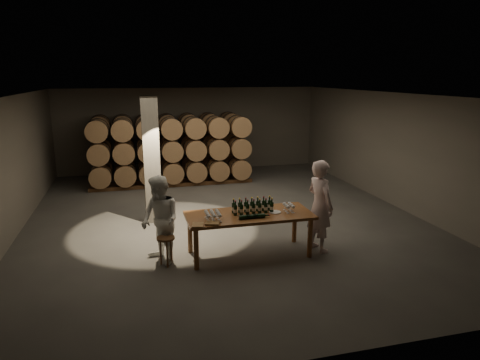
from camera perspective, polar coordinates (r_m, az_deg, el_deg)
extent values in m
plane|color=#4B4946|center=(11.42, -2.18, -4.97)|extent=(12.00, 12.00, 0.00)
plane|color=#605E59|center=(10.81, -2.33, 11.29)|extent=(12.00, 12.00, 0.00)
plane|color=slate|center=(16.85, -6.62, 6.68)|extent=(10.00, 0.00, 10.00)
plane|color=slate|center=(5.51, 11.28, -8.71)|extent=(10.00, 0.00, 10.00)
plane|color=slate|center=(11.11, -28.36, 1.36)|extent=(0.00, 12.00, 12.00)
plane|color=slate|center=(12.99, 19.89, 3.81)|extent=(0.00, 12.00, 12.00)
cube|color=slate|center=(10.97, -11.71, 2.62)|extent=(0.40, 0.40, 3.20)
cylinder|color=brown|center=(8.38, -5.86, -9.17)|extent=(0.10, 0.10, 0.84)
cylinder|color=brown|center=(8.99, 9.31, -7.63)|extent=(0.10, 0.10, 0.84)
cylinder|color=brown|center=(9.17, -6.68, -7.11)|extent=(0.10, 0.10, 0.84)
cylinder|color=brown|center=(9.73, 7.28, -5.86)|extent=(0.10, 0.10, 0.84)
cube|color=brown|center=(8.84, 1.25, -4.72)|extent=(2.60, 1.10, 0.06)
cube|color=brown|center=(15.94, -9.33, 0.55)|extent=(5.48, 0.10, 0.12)
cube|color=brown|center=(16.52, -9.53, 1.01)|extent=(5.48, 0.10, 0.12)
cylinder|color=olive|center=(16.12, -17.80, 1.71)|extent=(0.70, 0.95, 0.70)
cylinder|color=black|center=(15.87, -17.84, 1.51)|extent=(0.73, 0.04, 0.73)
cylinder|color=black|center=(16.37, -17.75, 1.89)|extent=(0.73, 0.04, 0.73)
cylinder|color=olive|center=(16.09, -15.03, 1.88)|extent=(0.70, 0.95, 0.70)
cylinder|color=black|center=(15.83, -15.03, 1.69)|extent=(0.73, 0.04, 0.73)
cylinder|color=black|center=(16.34, -15.03, 2.06)|extent=(0.73, 0.04, 0.73)
cylinder|color=olive|center=(16.10, -12.25, 2.04)|extent=(0.70, 0.95, 0.70)
cylinder|color=black|center=(15.84, -12.21, 1.86)|extent=(0.73, 0.04, 0.73)
cylinder|color=black|center=(16.35, -12.29, 2.22)|extent=(0.73, 0.04, 0.73)
cylinder|color=olive|center=(16.14, -9.49, 2.20)|extent=(0.70, 0.95, 0.70)
cylinder|color=black|center=(15.89, -9.40, 2.02)|extent=(0.73, 0.04, 0.73)
cylinder|color=black|center=(16.39, -9.57, 2.38)|extent=(0.73, 0.04, 0.73)
cylinder|color=olive|center=(16.22, -6.74, 2.36)|extent=(0.70, 0.95, 0.70)
cylinder|color=black|center=(15.97, -6.62, 2.18)|extent=(0.73, 0.04, 0.73)
cylinder|color=black|center=(16.48, -6.87, 2.53)|extent=(0.73, 0.04, 0.73)
cylinder|color=olive|center=(16.34, -4.03, 2.50)|extent=(0.70, 0.95, 0.70)
cylinder|color=black|center=(16.09, -3.86, 2.33)|extent=(0.73, 0.04, 0.73)
cylinder|color=black|center=(16.59, -4.20, 2.68)|extent=(0.73, 0.04, 0.73)
cylinder|color=olive|center=(16.50, -1.37, 2.64)|extent=(0.70, 0.95, 0.70)
cylinder|color=black|center=(16.25, -1.16, 2.47)|extent=(0.73, 0.04, 0.73)
cylinder|color=black|center=(16.75, -1.57, 2.81)|extent=(0.73, 0.04, 0.73)
cylinder|color=olive|center=(15.99, -17.99, 4.30)|extent=(0.70, 0.95, 0.70)
cylinder|color=black|center=(15.73, -18.04, 4.15)|extent=(0.73, 0.04, 0.73)
cylinder|color=black|center=(16.24, -17.94, 4.44)|extent=(0.73, 0.04, 0.73)
cylinder|color=olive|center=(15.96, -15.19, 4.47)|extent=(0.70, 0.95, 0.70)
cylinder|color=black|center=(15.70, -15.20, 4.33)|extent=(0.73, 0.04, 0.73)
cylinder|color=black|center=(16.21, -15.19, 4.62)|extent=(0.73, 0.04, 0.73)
cylinder|color=olive|center=(15.96, -12.39, 4.64)|extent=(0.70, 0.95, 0.70)
cylinder|color=black|center=(15.71, -12.35, 4.50)|extent=(0.73, 0.04, 0.73)
cylinder|color=black|center=(16.22, -12.43, 4.78)|extent=(0.73, 0.04, 0.73)
cylinder|color=olive|center=(16.01, -9.59, 4.80)|extent=(0.70, 0.95, 0.70)
cylinder|color=black|center=(15.75, -9.51, 4.65)|extent=(0.73, 0.04, 0.73)
cylinder|color=black|center=(16.26, -9.68, 4.93)|extent=(0.73, 0.04, 0.73)
cylinder|color=olive|center=(16.09, -6.82, 4.94)|extent=(0.70, 0.95, 0.70)
cylinder|color=black|center=(15.84, -6.69, 4.80)|extent=(0.73, 0.04, 0.73)
cylinder|color=black|center=(16.35, -6.94, 5.07)|extent=(0.73, 0.04, 0.73)
cylinder|color=olive|center=(16.21, -4.08, 5.07)|extent=(0.70, 0.95, 0.70)
cylinder|color=black|center=(15.96, -3.91, 4.93)|extent=(0.73, 0.04, 0.73)
cylinder|color=black|center=(16.46, -4.24, 5.20)|extent=(0.73, 0.04, 0.73)
cylinder|color=olive|center=(16.37, -1.38, 5.18)|extent=(0.70, 0.95, 0.70)
cylinder|color=black|center=(16.12, -1.17, 5.05)|extent=(0.73, 0.04, 0.73)
cylinder|color=black|center=(16.62, -1.59, 5.32)|extent=(0.73, 0.04, 0.73)
cylinder|color=olive|center=(15.89, -18.19, 6.93)|extent=(0.70, 0.95, 0.70)
cylinder|color=black|center=(15.63, -18.25, 6.82)|extent=(0.73, 0.04, 0.73)
cylinder|color=black|center=(16.15, -18.14, 7.03)|extent=(0.73, 0.04, 0.73)
cylinder|color=olive|center=(15.86, -15.36, 7.11)|extent=(0.70, 0.95, 0.70)
cylinder|color=black|center=(15.60, -15.37, 7.01)|extent=(0.73, 0.04, 0.73)
cylinder|color=black|center=(16.12, -15.36, 7.21)|extent=(0.73, 0.04, 0.73)
cylinder|color=olive|center=(15.87, -12.53, 7.28)|extent=(0.70, 0.95, 0.70)
cylinder|color=black|center=(15.61, -12.49, 7.18)|extent=(0.73, 0.04, 0.73)
cylinder|color=black|center=(16.12, -12.57, 7.38)|extent=(0.73, 0.04, 0.73)
cylinder|color=olive|center=(15.91, -9.70, 7.43)|extent=(0.70, 0.95, 0.70)
cylinder|color=black|center=(15.65, -9.62, 7.33)|extent=(0.73, 0.04, 0.73)
cylinder|color=black|center=(16.17, -9.78, 7.53)|extent=(0.73, 0.04, 0.73)
cylinder|color=olive|center=(15.99, -6.90, 7.56)|extent=(0.70, 0.95, 0.70)
cylinder|color=black|center=(15.74, -6.77, 7.46)|extent=(0.73, 0.04, 0.73)
cylinder|color=black|center=(16.25, -7.02, 7.65)|extent=(0.73, 0.04, 0.73)
cylinder|color=olive|center=(16.11, -4.12, 7.67)|extent=(0.70, 0.95, 0.70)
cylinder|color=black|center=(15.86, -3.95, 7.57)|extent=(0.73, 0.04, 0.73)
cylinder|color=black|center=(16.37, -4.29, 7.76)|extent=(0.73, 0.04, 0.73)
cylinder|color=olive|center=(16.27, -1.40, 7.76)|extent=(0.70, 0.95, 0.70)
cylinder|color=black|center=(16.02, -1.18, 7.66)|extent=(0.73, 0.04, 0.73)
cylinder|color=black|center=(16.52, -1.60, 7.85)|extent=(0.73, 0.04, 0.73)
cube|color=brown|center=(14.58, -8.82, -0.68)|extent=(5.48, 0.10, 0.12)
cube|color=brown|center=(15.16, -9.05, -0.13)|extent=(5.48, 0.10, 0.12)
cylinder|color=olive|center=(14.75, -18.07, 0.60)|extent=(0.70, 0.95, 0.70)
cylinder|color=black|center=(14.50, -18.12, 0.37)|extent=(0.73, 0.04, 0.73)
cylinder|color=black|center=(15.01, -18.01, 0.82)|extent=(0.73, 0.04, 0.73)
cylinder|color=olive|center=(14.72, -15.04, 0.78)|extent=(0.70, 0.95, 0.70)
cylinder|color=black|center=(14.47, -15.05, 0.55)|extent=(0.73, 0.04, 0.73)
cylinder|color=black|center=(14.97, -15.04, 1.00)|extent=(0.73, 0.04, 0.73)
cylinder|color=olive|center=(14.73, -12.01, 0.96)|extent=(0.70, 0.95, 0.70)
cylinder|color=black|center=(14.47, -11.96, 0.74)|extent=(0.73, 0.04, 0.73)
cylinder|color=black|center=(14.98, -12.06, 1.18)|extent=(0.73, 0.04, 0.73)
cylinder|color=olive|center=(14.78, -8.99, 1.14)|extent=(0.70, 0.95, 0.70)
cylinder|color=black|center=(14.52, -8.89, 0.92)|extent=(0.73, 0.04, 0.73)
cylinder|color=black|center=(15.03, -9.09, 1.35)|extent=(0.73, 0.04, 0.73)
cylinder|color=olive|center=(14.87, -6.00, 1.31)|extent=(0.70, 0.95, 0.70)
cylinder|color=black|center=(14.62, -5.85, 1.10)|extent=(0.73, 0.04, 0.73)
cylinder|color=black|center=(15.12, -6.15, 1.52)|extent=(0.73, 0.04, 0.73)
cylinder|color=olive|center=(15.00, -3.05, 1.48)|extent=(0.70, 0.95, 0.70)
cylinder|color=black|center=(14.75, -2.85, 1.27)|extent=(0.73, 0.04, 0.73)
cylinder|color=black|center=(15.25, -3.25, 1.69)|extent=(0.73, 0.04, 0.73)
cylinder|color=olive|center=(15.16, -0.16, 1.64)|extent=(0.70, 0.95, 0.70)
cylinder|color=black|center=(14.92, 0.08, 1.44)|extent=(0.73, 0.04, 0.73)
cylinder|color=black|center=(15.41, -0.40, 1.84)|extent=(0.73, 0.04, 0.73)
cylinder|color=olive|center=(14.61, -18.29, 3.42)|extent=(0.70, 0.95, 0.70)
cylinder|color=black|center=(14.35, -18.35, 3.24)|extent=(0.73, 0.04, 0.73)
cylinder|color=black|center=(14.87, -18.23, 3.60)|extent=(0.73, 0.04, 0.73)
cylinder|color=olive|center=(14.58, -15.23, 3.61)|extent=(0.70, 0.95, 0.70)
cylinder|color=black|center=(14.32, -15.23, 3.44)|extent=(0.73, 0.04, 0.73)
cylinder|color=black|center=(14.83, -15.22, 3.79)|extent=(0.73, 0.04, 0.73)
cylinder|color=olive|center=(14.58, -12.16, 3.80)|extent=(0.70, 0.95, 0.70)
cylinder|color=black|center=(14.33, -12.11, 3.62)|extent=(0.73, 0.04, 0.73)
cylinder|color=black|center=(14.84, -12.21, 3.97)|extent=(0.73, 0.04, 0.73)
cylinder|color=olive|center=(14.63, -9.10, 3.97)|extent=(0.70, 0.95, 0.70)
cylinder|color=black|center=(14.38, -9.00, 3.80)|extent=(0.73, 0.04, 0.73)
cylinder|color=black|center=(14.89, -9.20, 4.13)|extent=(0.73, 0.04, 0.73)
cylinder|color=olive|center=(14.72, -6.08, 4.13)|extent=(0.70, 0.95, 0.70)
cylinder|color=black|center=(14.47, -5.92, 3.96)|extent=(0.73, 0.04, 0.73)
cylinder|color=black|center=(14.98, -6.22, 4.29)|extent=(0.73, 0.04, 0.73)
cylinder|color=olive|center=(14.85, -3.09, 4.27)|extent=(0.70, 0.95, 0.70)
cylinder|color=black|center=(14.60, -2.89, 4.11)|extent=(0.73, 0.04, 0.73)
cylinder|color=black|center=(15.11, -3.29, 4.43)|extent=(0.73, 0.04, 0.73)
cylinder|color=olive|center=(15.02, -0.17, 4.40)|extent=(0.70, 0.95, 0.70)
cylinder|color=black|center=(14.78, 0.08, 4.24)|extent=(0.73, 0.04, 0.73)
cylinder|color=black|center=(15.27, -0.41, 4.56)|extent=(0.73, 0.04, 0.73)
cylinder|color=olive|center=(14.50, -18.51, 6.30)|extent=(0.70, 0.95, 0.70)
cylinder|color=black|center=(14.24, -18.57, 6.16)|extent=(0.73, 0.04, 0.73)
cylinder|color=black|center=(14.76, -18.44, 6.42)|extent=(0.73, 0.04, 0.73)
cylinder|color=olive|center=(14.47, -15.41, 6.50)|extent=(0.70, 0.95, 0.70)
cylinder|color=black|center=(14.21, -15.42, 6.37)|extent=(0.73, 0.04, 0.73)
cylinder|color=black|center=(14.73, -15.40, 6.62)|extent=(0.73, 0.04, 0.73)
cylinder|color=olive|center=(14.48, -12.31, 6.68)|extent=(0.70, 0.95, 0.70)
cylinder|color=black|center=(14.22, -12.26, 6.56)|extent=(0.73, 0.04, 0.73)
cylinder|color=black|center=(14.73, -12.35, 6.80)|extent=(0.73, 0.04, 0.73)
cylinder|color=olive|center=(14.53, -9.22, 6.84)|extent=(0.70, 0.95, 0.70)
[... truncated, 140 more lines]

